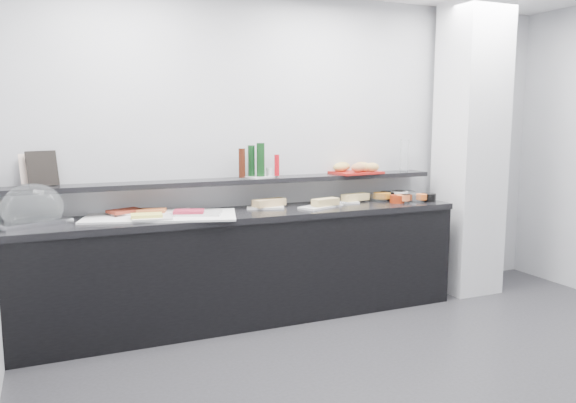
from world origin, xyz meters
name	(u,v)px	position (x,y,z in m)	size (l,w,h in m)	color
ground	(451,393)	(0.00, 0.00, 0.00)	(5.00, 5.00, 0.00)	#2D2D30
back_wall	(310,152)	(0.00, 2.00, 1.35)	(5.00, 0.02, 2.70)	#B0B3B8
column	(470,150)	(1.50, 1.65, 1.35)	(0.50, 0.50, 2.70)	silver
buffet_cabinet	(248,268)	(-0.70, 1.70, 0.42)	(3.60, 0.60, 0.85)	black
counter_top	(247,214)	(-0.70, 1.70, 0.88)	(3.62, 0.62, 0.05)	black
wall_shelf	(240,181)	(-0.70, 1.88, 1.13)	(3.60, 0.25, 0.04)	black
cloche_base	(32,222)	(-2.29, 1.73, 0.92)	(0.46, 0.31, 0.04)	#ABACB1
cloche_dome	(33,208)	(-2.28, 1.72, 1.03)	(0.42, 0.27, 0.34)	white
linen_runner	(161,216)	(-1.39, 1.72, 0.91)	(1.13, 0.53, 0.01)	white
platter_meat_a	(133,213)	(-1.58, 1.85, 0.92)	(0.28, 0.18, 0.01)	silver
food_meat_a	(125,211)	(-1.64, 1.86, 0.94)	(0.25, 0.16, 0.02)	maroon
platter_salmon	(172,212)	(-1.29, 1.79, 0.92)	(0.32, 0.22, 0.01)	white
food_salmon	(152,210)	(-1.45, 1.80, 0.94)	(0.21, 0.14, 0.02)	#C75B28
platter_cheese	(152,218)	(-1.48, 1.56, 0.92)	(0.29, 0.19, 0.01)	white
food_cheese	(147,215)	(-1.52, 1.59, 0.94)	(0.22, 0.14, 0.02)	#EBE15B
platter_meat_b	(199,213)	(-1.12, 1.63, 0.92)	(0.34, 0.22, 0.01)	silver
food_meat_b	(189,212)	(-1.19, 1.63, 0.94)	(0.23, 0.14, 0.02)	maroon
sandwich_plate_left	(265,208)	(-0.51, 1.78, 0.91)	(0.31, 0.13, 0.01)	silver
sandwich_food_left	(269,203)	(-0.47, 1.80, 0.94)	(0.28, 0.11, 0.06)	tan
tongs_left	(263,206)	(-0.53, 1.78, 0.92)	(0.01, 0.01, 0.16)	#ADAEB4
sandwich_plate_mid	(321,206)	(-0.06, 1.66, 0.91)	(0.40, 0.17, 0.01)	silver
sandwich_food_mid	(325,202)	(-0.02, 1.64, 0.94)	(0.24, 0.09, 0.06)	tan
tongs_mid	(322,205)	(-0.05, 1.65, 0.92)	(0.01, 0.01, 0.16)	#B4B6BB
sandwich_plate_right	(338,202)	(0.19, 1.81, 0.91)	(0.36, 0.15, 0.01)	white
sandwich_food_right	(355,197)	(0.36, 1.81, 0.94)	(0.26, 0.10, 0.06)	tan
tongs_right	(338,203)	(0.14, 1.72, 0.92)	(0.01, 0.01, 0.16)	silver
bowl_glass_fruit	(379,197)	(0.60, 1.79, 0.94)	(0.17, 0.17, 0.07)	silver
fill_glass_fruit	(382,196)	(0.63, 1.79, 0.95)	(0.16, 0.16, 0.05)	orange
bowl_black_jam	(388,195)	(0.74, 1.85, 0.94)	(0.14, 0.14, 0.07)	black
fill_black_jam	(399,194)	(0.85, 1.83, 0.95)	(0.13, 0.13, 0.05)	#56110C
bowl_glass_cream	(404,195)	(0.90, 1.82, 0.94)	(0.20, 0.20, 0.07)	white
fill_glass_cream	(399,194)	(0.84, 1.82, 0.95)	(0.16, 0.16, 0.05)	white
bowl_red_jam	(397,199)	(0.68, 1.62, 0.94)	(0.13, 0.13, 0.07)	maroon
fill_red_jam	(406,198)	(0.76, 1.59, 0.95)	(0.10, 0.10, 0.05)	#5E220D
bowl_glass_salmon	(417,198)	(0.88, 1.61, 0.94)	(0.15, 0.15, 0.07)	white
fill_glass_salmon	(403,198)	(0.73, 1.60, 0.95)	(0.13, 0.13, 0.05)	orange
bowl_black_fruit	(429,197)	(1.01, 1.60, 0.94)	(0.13, 0.13, 0.07)	black
fill_black_fruit	(421,197)	(0.91, 1.57, 0.95)	(0.10, 0.10, 0.05)	#D25A1C
framed_print	(42,169)	(-2.20, 1.93, 1.28)	(0.22, 0.02, 0.26)	black
print_art	(34,168)	(-2.25, 1.96, 1.28)	(0.20, 0.00, 0.22)	beige
condiment_tray	(260,177)	(-0.52, 1.89, 1.16)	(0.25, 0.16, 0.01)	silver
bottle_green_a	(251,161)	(-0.59, 1.91, 1.29)	(0.06, 0.06, 0.26)	black
bottle_brown	(242,163)	(-0.70, 1.83, 1.28)	(0.05, 0.05, 0.24)	#3D160B
bottle_green_b	(261,160)	(-0.52, 1.87, 1.30)	(0.07, 0.07, 0.28)	black
bottle_hot	(277,165)	(-0.38, 1.86, 1.25)	(0.04, 0.04, 0.18)	red
shaker_salt	(270,172)	(-0.44, 1.86, 1.20)	(0.03, 0.03, 0.07)	silver
shaker_pepper	(268,172)	(-0.45, 1.89, 1.20)	(0.03, 0.03, 0.07)	silver
bread_tray	(356,172)	(0.41, 1.88, 1.16)	(0.43, 0.30, 0.02)	#A21611
bread_roll_n	(343,166)	(0.31, 1.96, 1.21)	(0.14, 0.09, 0.08)	tan
bread_roll_ne	(362,166)	(0.49, 1.91, 1.21)	(0.14, 0.09, 0.08)	#B27844
bread_roll_sw	(358,168)	(0.38, 1.80, 1.21)	(0.14, 0.09, 0.08)	#B67545
bread_roll_s	(365,167)	(0.46, 1.81, 1.21)	(0.12, 0.08, 0.08)	tan
bread_roll_se	(372,167)	(0.52, 1.79, 1.21)	(0.13, 0.08, 0.08)	tan
bread_roll_midw	(340,167)	(0.26, 1.90, 1.21)	(0.16, 0.10, 0.08)	tan
bread_roll_mide	(360,166)	(0.46, 1.90, 1.21)	(0.12, 0.08, 0.08)	tan
carafe	(404,156)	(0.91, 1.86, 1.30)	(0.09, 0.09, 0.30)	white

